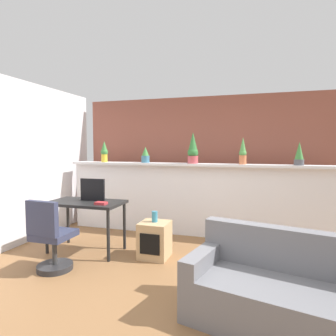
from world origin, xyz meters
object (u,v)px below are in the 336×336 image
object	(u,v)px
tv_monitor	(93,190)
vase_on_shelf	(155,217)
potted_plant_4	(299,154)
potted_plant_0	(104,152)
potted_plant_3	(243,152)
potted_plant_1	(145,155)
side_cube_shelf	(155,240)
potted_plant_2	(193,149)
desk	(86,207)
book_on_desk	(101,203)
office_chair	(51,241)
couch	(280,294)

from	to	relation	value
tv_monitor	vase_on_shelf	xyz separation A→B (m)	(0.98, 0.01, -0.34)
potted_plant_4	tv_monitor	bearing A→B (deg)	-159.49
potted_plant_0	potted_plant_3	world-z (taller)	potted_plant_3
potted_plant_3	vase_on_shelf	distance (m)	1.81
potted_plant_1	vase_on_shelf	size ratio (longest dim) A/B	1.91
potted_plant_4	vase_on_shelf	xyz separation A→B (m)	(-1.98, -1.09, -0.86)
side_cube_shelf	vase_on_shelf	distance (m)	0.33
potted_plant_2	potted_plant_4	size ratio (longest dim) A/B	1.47
desk	tv_monitor	bearing A→B (deg)	49.51
potted_plant_3	tv_monitor	distance (m)	2.45
potted_plant_2	tv_monitor	xyz separation A→B (m)	(-1.28, -1.11, -0.59)
potted_plant_1	tv_monitor	distance (m)	1.28
potted_plant_4	book_on_desk	bearing A→B (deg)	-153.68
desk	side_cube_shelf	bearing A→B (deg)	3.84
potted_plant_3	office_chair	bearing A→B (deg)	-138.61
desk	tv_monitor	world-z (taller)	tv_monitor
potted_plant_2	vase_on_shelf	distance (m)	1.47
office_chair	desk	bearing A→B (deg)	88.33
vase_on_shelf	couch	size ratio (longest dim) A/B	0.09
office_chair	potted_plant_4	bearing A→B (deg)	32.38
potted_plant_2	vase_on_shelf	bearing A→B (deg)	-105.46
potted_plant_1	side_cube_shelf	bearing A→B (deg)	-63.00
potted_plant_1	potted_plant_2	size ratio (longest dim) A/B	0.54
potted_plant_0	potted_plant_2	distance (m)	1.69
potted_plant_0	potted_plant_1	xyz separation A→B (m)	(0.82, 0.01, -0.06)
potted_plant_3	side_cube_shelf	distance (m)	2.00
potted_plant_2	desk	world-z (taller)	potted_plant_2
potted_plant_4	office_chair	bearing A→B (deg)	-147.62
desk	book_on_desk	distance (m)	0.38
side_cube_shelf	couch	xyz separation A→B (m)	(1.56, -1.15, 0.03)
potted_plant_4	side_cube_shelf	world-z (taller)	potted_plant_4
tv_monitor	side_cube_shelf	size ratio (longest dim) A/B	0.78
potted_plant_1	potted_plant_3	world-z (taller)	potted_plant_3
tv_monitor	vase_on_shelf	distance (m)	1.03
potted_plant_0	potted_plant_4	xyz separation A→B (m)	(3.36, 0.00, -0.02)
potted_plant_0	desk	distance (m)	1.46
potted_plant_4	potted_plant_3	bearing A→B (deg)	179.46
potted_plant_4	potted_plant_2	bearing A→B (deg)	179.77
office_chair	book_on_desk	world-z (taller)	office_chair
couch	desk	bearing A→B (deg)	157.49
desk	potted_plant_1	bearing A→B (deg)	68.20
potted_plant_1	potted_plant_3	bearing A→B (deg)	-0.02
potted_plant_1	side_cube_shelf	xyz separation A→B (m)	(0.57, -1.12, -1.15)
tv_monitor	side_cube_shelf	distance (m)	1.18
potted_plant_0	potted_plant_1	bearing A→B (deg)	0.90
tv_monitor	vase_on_shelf	bearing A→B (deg)	0.63
tv_monitor	desk	bearing A→B (deg)	-130.49
vase_on_shelf	desk	bearing A→B (deg)	-175.04
tv_monitor	book_on_desk	world-z (taller)	tv_monitor
potted_plant_3	potted_plant_4	world-z (taller)	potted_plant_3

